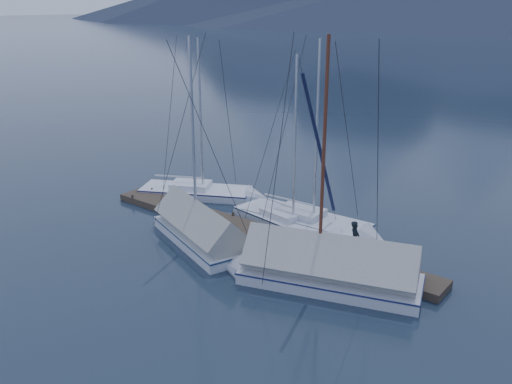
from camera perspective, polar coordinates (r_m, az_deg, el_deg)
ground at (r=24.16m, az=-2.93°, el=-6.17°), size 1000.00×1000.00×0.00m
dock at (r=25.52m, az=0.00°, el=-4.44°), size 18.00×1.50×0.54m
mooring_posts at (r=25.71m, az=-0.88°, el=-3.67°), size 15.12×1.52×0.35m
sailboat_open_left at (r=30.74m, az=-4.68°, el=-0.20°), size 7.38×5.06×9.57m
sailboat_open_mid at (r=26.18m, az=4.69°, el=-3.76°), size 7.10×3.21×9.09m
sailboat_open_right at (r=26.44m, az=7.03°, el=-3.58°), size 7.49×3.19×9.82m
sailboat_covered_near at (r=21.43m, az=6.18°, el=-8.20°), size 8.39×4.73×10.43m
sailboat_covered_far at (r=25.28m, az=-6.40°, el=-3.86°), size 7.43×4.48×10.01m
person at (r=22.96m, az=10.35°, el=-4.85°), size 0.47×0.62×1.54m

